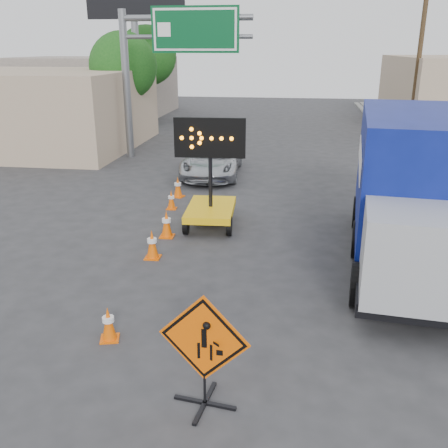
% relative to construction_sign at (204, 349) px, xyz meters
% --- Properties ---
extents(ground, '(100.00, 100.00, 0.00)m').
position_rel_construction_sign_xyz_m(ground, '(-0.45, -0.50, -0.98)').
color(ground, '#2D2D30').
rests_on(ground, ground).
extents(curb_right, '(0.40, 60.00, 0.12)m').
position_rel_construction_sign_xyz_m(curb_right, '(6.75, 14.50, -0.92)').
color(curb_right, gray).
rests_on(curb_right, ground).
extents(storefront_left_near, '(14.00, 10.00, 4.00)m').
position_rel_construction_sign_xyz_m(storefront_left_near, '(-14.45, 19.50, 1.02)').
color(storefront_left_near, tan).
rests_on(storefront_left_near, ground).
extents(storefront_left_far, '(12.00, 10.00, 4.40)m').
position_rel_construction_sign_xyz_m(storefront_left_far, '(-15.45, 33.50, 1.22)').
color(storefront_left_far, '#9F9084').
rests_on(storefront_left_far, ground).
extents(highway_gantry, '(6.18, 0.38, 6.90)m').
position_rel_construction_sign_xyz_m(highway_gantry, '(-4.89, 17.45, 4.09)').
color(highway_gantry, slate).
rests_on(highway_gantry, ground).
extents(billboard, '(6.10, 0.54, 9.85)m').
position_rel_construction_sign_xyz_m(billboard, '(-8.80, 25.37, 6.38)').
color(billboard, slate).
rests_on(billboard, ground).
extents(utility_pole_far, '(1.80, 0.26, 9.00)m').
position_rel_construction_sign_xyz_m(utility_pole_far, '(7.55, 23.50, 3.71)').
color(utility_pole_far, '#48341F').
rests_on(utility_pole_far, ground).
extents(tree_left_near, '(3.71, 3.71, 6.03)m').
position_rel_construction_sign_xyz_m(tree_left_near, '(-8.45, 21.50, 3.18)').
color(tree_left_near, '#48341F').
rests_on(tree_left_near, ground).
extents(tree_left_far, '(4.10, 4.10, 6.66)m').
position_rel_construction_sign_xyz_m(tree_left_far, '(-9.45, 29.50, 3.62)').
color(tree_left_far, '#48341F').
rests_on(tree_left_far, ground).
extents(construction_sign, '(1.39, 0.99, 1.86)m').
position_rel_construction_sign_xyz_m(construction_sign, '(0.00, 0.00, 0.00)').
color(construction_sign, black).
rests_on(construction_sign, ground).
extents(arrow_board, '(2.07, 2.37, 3.27)m').
position_rel_construction_sign_xyz_m(arrow_board, '(-1.28, 8.00, -0.26)').
color(arrow_board, yellow).
rests_on(arrow_board, ground).
extents(pickup_truck, '(2.50, 5.03, 1.37)m').
position_rel_construction_sign_xyz_m(pickup_truck, '(-2.28, 14.33, -0.29)').
color(pickup_truck, '#B8BBC0').
rests_on(pickup_truck, ground).
extents(box_truck, '(3.09, 7.95, 3.68)m').
position_rel_construction_sign_xyz_m(box_truck, '(3.95, 6.05, 0.69)').
color(box_truck, black).
rests_on(box_truck, ground).
extents(cone_a, '(0.42, 0.42, 0.67)m').
position_rel_construction_sign_xyz_m(cone_a, '(-2.08, 1.51, -0.64)').
color(cone_a, '#F15A05').
rests_on(cone_a, ground).
extents(cone_b, '(0.39, 0.39, 0.76)m').
position_rel_construction_sign_xyz_m(cone_b, '(-2.35, 5.33, -0.60)').
color(cone_b, '#F15A05').
rests_on(cone_b, ground).
extents(cone_c, '(0.41, 0.41, 0.79)m').
position_rel_construction_sign_xyz_m(cone_c, '(-2.37, 6.88, -0.58)').
color(cone_c, '#F15A05').
rests_on(cone_c, ground).
extents(cone_d, '(0.35, 0.35, 0.65)m').
position_rel_construction_sign_xyz_m(cone_d, '(-2.87, 9.45, -0.65)').
color(cone_d, '#F15A05').
rests_on(cone_d, ground).
extents(cone_e, '(0.48, 0.48, 0.75)m').
position_rel_construction_sign_xyz_m(cone_e, '(-2.98, 10.89, -0.60)').
color(cone_e, '#F15A05').
rests_on(cone_e, ground).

